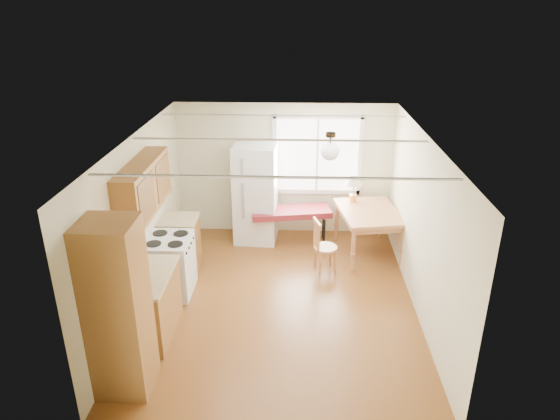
# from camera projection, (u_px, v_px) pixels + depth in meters

# --- Properties ---
(room_shell) EXTENTS (4.60, 5.60, 2.62)m
(room_shell) POSITION_uv_depth(u_px,v_px,m) (279.00, 225.00, 7.04)
(room_shell) COLOR #552D11
(room_shell) RESTS_ON ground
(kitchen_run) EXTENTS (0.65, 3.40, 2.20)m
(kitchen_run) POSITION_uv_depth(u_px,v_px,m) (150.00, 270.00, 6.68)
(kitchen_run) COLOR brown
(kitchen_run) RESTS_ON ground
(window_unit) EXTENTS (1.64, 0.05, 1.51)m
(window_unit) POSITION_uv_depth(u_px,v_px,m) (317.00, 155.00, 9.18)
(window_unit) COLOR white
(window_unit) RESTS_ON room_shell
(pendant_light) EXTENTS (0.26, 0.26, 0.40)m
(pendant_light) POSITION_uv_depth(u_px,v_px,m) (330.00, 150.00, 7.00)
(pendant_light) COLOR black
(pendant_light) RESTS_ON room_shell
(refrigerator) EXTENTS (0.80, 0.81, 1.83)m
(refrigerator) POSITION_uv_depth(u_px,v_px,m) (256.00, 193.00, 9.14)
(refrigerator) COLOR silver
(refrigerator) RESTS_ON ground
(bench) EXTENTS (1.51, 0.78, 0.67)m
(bench) POSITION_uv_depth(u_px,v_px,m) (291.00, 213.00, 9.11)
(bench) COLOR maroon
(bench) RESTS_ON ground
(dining_table) EXTENTS (1.19, 1.46, 0.82)m
(dining_table) POSITION_uv_depth(u_px,v_px,m) (369.00, 216.00, 8.67)
(dining_table) COLOR #A5683F
(dining_table) RESTS_ON ground
(chair) EXTENTS (0.43, 0.42, 0.89)m
(chair) POSITION_uv_depth(u_px,v_px,m) (321.00, 243.00, 8.18)
(chair) COLOR #A5683F
(chair) RESTS_ON ground
(table_lamp) EXTENTS (0.29, 0.29, 0.50)m
(table_lamp) POSITION_uv_depth(u_px,v_px,m) (354.00, 182.00, 8.91)
(table_lamp) COLOR gold
(table_lamp) RESTS_ON dining_table
(coffee_maker) EXTENTS (0.24, 0.29, 0.40)m
(coffee_maker) POSITION_uv_depth(u_px,v_px,m) (134.00, 279.00, 6.08)
(coffee_maker) COLOR black
(coffee_maker) RESTS_ON kitchen_run
(kettle) EXTENTS (0.13, 0.13, 0.24)m
(kettle) POSITION_uv_depth(u_px,v_px,m) (139.00, 263.00, 6.54)
(kettle) COLOR red
(kettle) RESTS_ON kitchen_run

